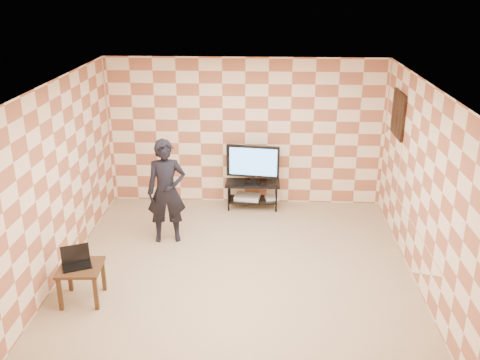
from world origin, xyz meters
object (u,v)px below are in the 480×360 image
at_px(tv, 253,162).
at_px(side_table, 81,272).
at_px(tv_stand, 253,189).
at_px(person, 166,191).

distance_m(tv, side_table, 3.81).
relative_size(tv, side_table, 1.65).
xyz_separation_m(tv_stand, tv, (0.00, -0.00, 0.52)).
xyz_separation_m(tv_stand, side_table, (-2.14, -3.11, 0.05)).
bearing_deg(tv, tv_stand, 97.45).
bearing_deg(side_table, person, 65.16).
distance_m(tv, person, 1.88).
relative_size(side_table, person, 0.35).
distance_m(tv_stand, side_table, 3.78).
relative_size(tv, person, 0.57).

